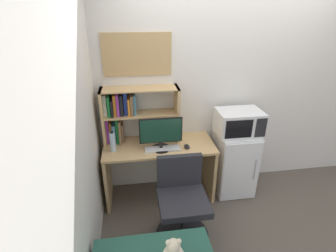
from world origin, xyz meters
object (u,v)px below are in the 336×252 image
Objects in this scene: hutch_bookshelf at (128,112)px; desk_chair at (182,205)px; monitor at (161,133)px; computer_mouse at (187,146)px; keyboard at (163,149)px; water_bottle at (113,142)px; mini_fridge at (234,162)px; wall_corkboard at (137,54)px; microwave at (239,122)px.

hutch_bookshelf is 1.17m from desk_chair.
monitor reaches higher than computer_mouse.
keyboard is 0.56m from water_bottle.
mini_fridge is (0.64, 0.11, -0.34)m from computer_mouse.
monitor is at bearing -174.18° from mini_fridge.
mini_fridge is at bearing -12.76° from wall_corkboard.
hutch_bookshelf is 0.65m from wall_corkboard.
water_bottle is 0.28× the size of desk_chair.
computer_mouse reaches higher than keyboard.
computer_mouse is 0.12× the size of mini_fridge.
monitor is at bearing 104.66° from desk_chair.
desk_chair reaches higher than keyboard.
water_bottle is 1.00m from desk_chair.
computer_mouse is at bearing -170.14° from mini_fridge.
mini_fridge is 1.58× the size of microwave.
keyboard is at bearing -172.56° from microwave.
monitor reaches higher than keyboard.
keyboard is (0.01, -0.02, -0.19)m from monitor.
desk_chair is at bearing -68.63° from wall_corkboard.
desk_chair reaches higher than computer_mouse.
mini_fridge is at bearing 5.82° from monitor.
microwave is (1.47, 0.07, 0.11)m from water_bottle.
wall_corkboard is (-1.15, 0.26, 1.32)m from mini_fridge.
monitor is at bearing -174.00° from microwave.
water_bottle is at bearing 176.42° from monitor.
wall_corkboard is (-0.50, 0.37, 0.98)m from computer_mouse.
water_bottle is 0.30× the size of mini_fridge.
computer_mouse is 0.13× the size of wall_corkboard.
microwave reaches higher than water_bottle.
water_bottle is (-0.83, 0.05, 0.10)m from computer_mouse.
mini_fridge is 0.55m from microwave.
computer_mouse is 0.20× the size of microwave.
keyboard is 1.63× the size of water_bottle.
water_bottle is at bearing 174.20° from keyboard.
keyboard is 0.28m from computer_mouse.
water_bottle is at bearing -135.12° from wall_corkboard.
wall_corkboard is at bearing 37.49° from hutch_bookshelf.
microwave is at bearing 2.54° from water_bottle.
hutch_bookshelf reaches higher than microwave.
computer_mouse is at bearing -22.61° from hutch_bookshelf.
mini_fridge is 1.02m from desk_chair.
computer_mouse is 0.69m from microwave.
mini_fridge is 0.95× the size of desk_chair.
wall_corkboard is at bearing 167.38° from microwave.
keyboard is at bearing 103.86° from desk_chair.
microwave is (0.92, 0.12, 0.22)m from keyboard.
water_bottle is 0.99m from wall_corkboard.
desk_chair is at bearing -58.39° from hutch_bookshelf.
hutch_bookshelf reaches higher than mini_fridge.
microwave is at bearing 6.00° from monitor.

